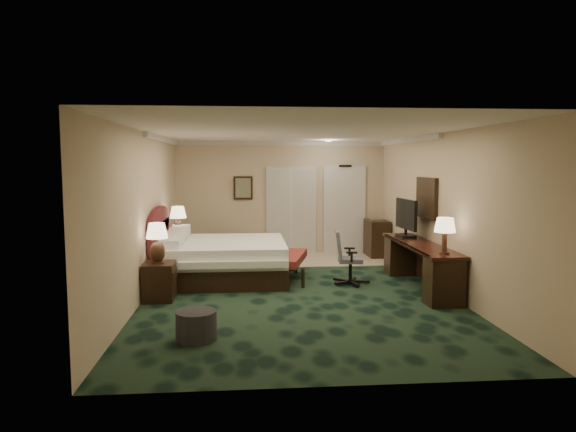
{
  "coord_description": "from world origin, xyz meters",
  "views": [
    {
      "loc": [
        -0.86,
        -8.53,
        2.18
      ],
      "look_at": [
        -0.09,
        0.6,
        1.24
      ],
      "focal_mm": 32.0,
      "sensor_mm": 36.0,
      "label": 1
    }
  ],
  "objects": [
    {
      "name": "wall_front",
      "position": [
        0.0,
        -3.75,
        1.35
      ],
      "size": [
        5.0,
        0.0,
        2.7
      ],
      "primitive_type": "cube",
      "color": "beige",
      "rests_on": "ground"
    },
    {
      "name": "nightstand_near",
      "position": [
        -2.24,
        -0.33,
        0.3
      ],
      "size": [
        0.48,
        0.55,
        0.6
      ],
      "primitive_type": "cube",
      "color": "black",
      "rests_on": "ground"
    },
    {
      "name": "tile_patch",
      "position": [
        0.9,
        2.9,
        0.01
      ],
      "size": [
        3.2,
        1.7,
        0.01
      ],
      "primitive_type": "cube",
      "color": "#BCAFA1",
      "rests_on": "ground"
    },
    {
      "name": "wall_left",
      "position": [
        -2.5,
        0.0,
        1.35
      ],
      "size": [
        0.0,
        7.5,
        2.7
      ],
      "primitive_type": "cube",
      "color": "beige",
      "rests_on": "ground"
    },
    {
      "name": "entry_door",
      "position": [
        1.55,
        3.72,
        1.05
      ],
      "size": [
        1.02,
        0.06,
        2.18
      ],
      "primitive_type": "cube",
      "color": "silver",
      "rests_on": "ground"
    },
    {
      "name": "bed",
      "position": [
        -1.26,
        1.08,
        0.36
      ],
      "size": [
        2.29,
        2.12,
        0.72
      ],
      "primitive_type": "cube",
      "color": "white",
      "rests_on": "ground"
    },
    {
      "name": "desk",
      "position": [
        2.19,
        0.11,
        0.39
      ],
      "size": [
        0.59,
        2.73,
        0.79
      ],
      "primitive_type": "cube",
      "color": "black",
      "rests_on": "ground"
    },
    {
      "name": "ottoman",
      "position": [
        -1.48,
        -2.27,
        0.18
      ],
      "size": [
        0.53,
        0.53,
        0.36
      ],
      "primitive_type": "cylinder",
      "rotation": [
        0.0,
        0.0,
        0.04
      ],
      "color": "#26252C",
      "rests_on": "ground"
    },
    {
      "name": "wall_art",
      "position": [
        -0.9,
        3.71,
        1.6
      ],
      "size": [
        0.45,
        0.06,
        0.55
      ],
      "primitive_type": "cube",
      "color": "slate",
      "rests_on": "wall_back"
    },
    {
      "name": "nightstand_far",
      "position": [
        -2.21,
        2.09,
        0.34
      ],
      "size": [
        0.54,
        0.61,
        0.67
      ],
      "primitive_type": "cube",
      "color": "black",
      "rests_on": "ground"
    },
    {
      "name": "lamp_near",
      "position": [
        -2.25,
        -0.37,
        0.92
      ],
      "size": [
        0.43,
        0.43,
        0.65
      ],
      "primitive_type": null,
      "rotation": [
        0.0,
        0.0,
        -0.31
      ],
      "color": "black",
      "rests_on": "nightstand_near"
    },
    {
      "name": "desk_lamp",
      "position": [
        2.21,
        -0.91,
        1.07
      ],
      "size": [
        0.4,
        0.4,
        0.57
      ],
      "primitive_type": null,
      "rotation": [
        0.0,
        0.0,
        -0.25
      ],
      "color": "black",
      "rests_on": "desk"
    },
    {
      "name": "lamp_far",
      "position": [
        -2.22,
        2.03,
        0.99
      ],
      "size": [
        0.34,
        0.34,
        0.64
      ],
      "primitive_type": null,
      "rotation": [
        0.0,
        0.0,
        -0.01
      ],
      "color": "black",
      "rests_on": "nightstand_far"
    },
    {
      "name": "floor",
      "position": [
        0.0,
        0.0,
        0.0
      ],
      "size": [
        5.0,
        7.5,
        0.0
      ],
      "primitive_type": "cube",
      "color": "black",
      "rests_on": "ground"
    },
    {
      "name": "bed_bench",
      "position": [
        -0.05,
        0.9,
        0.24
      ],
      "size": [
        0.85,
        1.52,
        0.49
      ],
      "primitive_type": "cube",
      "rotation": [
        0.0,
        0.0,
        -0.26
      ],
      "color": "maroon",
      "rests_on": "ground"
    },
    {
      "name": "headboard",
      "position": [
        -2.44,
        1.0,
        0.7
      ],
      "size": [
        0.12,
        2.0,
        1.4
      ],
      "primitive_type": null,
      "color": "#44141B",
      "rests_on": "ground"
    },
    {
      "name": "ceiling",
      "position": [
        0.0,
        0.0,
        2.7
      ],
      "size": [
        5.0,
        7.5,
        0.0
      ],
      "primitive_type": "cube",
      "color": "white",
      "rests_on": "wall_back"
    },
    {
      "name": "minibar",
      "position": [
        2.23,
        3.2,
        0.43
      ],
      "size": [
        0.45,
        0.81,
        0.85
      ],
      "primitive_type": "cube",
      "color": "black",
      "rests_on": "ground"
    },
    {
      "name": "desk_chair",
      "position": [
        1.04,
        0.49,
        0.48
      ],
      "size": [
        0.62,
        0.59,
        0.97
      ],
      "primitive_type": null,
      "rotation": [
        0.0,
        0.0,
        -0.12
      ],
      "color": "#4D4C53",
      "rests_on": "ground"
    },
    {
      "name": "closet_doors",
      "position": [
        0.25,
        3.71,
        1.05
      ],
      "size": [
        1.2,
        0.06,
        2.1
      ],
      "primitive_type": "cube",
      "color": "silver",
      "rests_on": "ground"
    },
    {
      "name": "wall_right",
      "position": [
        2.5,
        0.0,
        1.35
      ],
      "size": [
        0.0,
        7.5,
        2.7
      ],
      "primitive_type": "cube",
      "color": "beige",
      "rests_on": "ground"
    },
    {
      "name": "wall_mirror",
      "position": [
        2.46,
        0.6,
        1.55
      ],
      "size": [
        0.05,
        0.95,
        0.75
      ],
      "primitive_type": "cube",
      "color": "white",
      "rests_on": "wall_right"
    },
    {
      "name": "wall_back",
      "position": [
        0.0,
        3.75,
        1.35
      ],
      "size": [
        5.0,
        0.0,
        2.7
      ],
      "primitive_type": "cube",
      "color": "beige",
      "rests_on": "ground"
    },
    {
      "name": "crown_molding",
      "position": [
        0.0,
        0.0,
        2.65
      ],
      "size": [
        5.0,
        7.5,
        0.1
      ],
      "primitive_type": null,
      "color": "silver",
      "rests_on": "wall_back"
    },
    {
      "name": "tv",
      "position": [
        2.17,
        0.85,
        1.15
      ],
      "size": [
        0.14,
        0.93,
        0.73
      ],
      "primitive_type": "cube",
      "rotation": [
        0.0,
        0.0,
        0.06
      ],
      "color": "black",
      "rests_on": "desk"
    }
  ]
}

